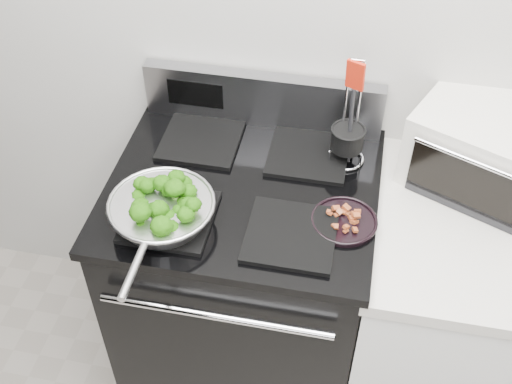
% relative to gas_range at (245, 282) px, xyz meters
% --- Properties ---
extents(back_wall, '(4.00, 0.02, 2.70)m').
position_rel_gas_range_xyz_m(back_wall, '(0.30, 0.34, 0.86)').
color(back_wall, beige).
rests_on(back_wall, ground).
extents(gas_range, '(0.79, 0.69, 1.13)m').
position_rel_gas_range_xyz_m(gas_range, '(0.00, 0.00, 0.00)').
color(gas_range, black).
rests_on(gas_range, floor).
extents(counter, '(0.62, 0.68, 0.92)m').
position_rel_gas_range_xyz_m(counter, '(0.68, -0.00, -0.03)').
color(counter, white).
rests_on(counter, floor).
extents(skillet, '(0.29, 0.47, 0.06)m').
position_rel_gas_range_xyz_m(skillet, '(-0.18, -0.19, 0.51)').
color(skillet, silver).
rests_on(skillet, gas_range).
extents(broccoli_pile, '(0.23, 0.23, 0.08)m').
position_rel_gas_range_xyz_m(broccoli_pile, '(-0.18, -0.19, 0.53)').
color(broccoli_pile, '#0F3404').
rests_on(broccoli_pile, skillet).
extents(bacon_plate, '(0.18, 0.18, 0.04)m').
position_rel_gas_range_xyz_m(bacon_plate, '(0.31, -0.09, 0.48)').
color(bacon_plate, black).
rests_on(bacon_plate, gas_range).
extents(utensil_holder, '(0.12, 0.12, 0.36)m').
position_rel_gas_range_xyz_m(utensil_holder, '(0.28, 0.17, 0.53)').
color(utensil_holder, silver).
rests_on(utensil_holder, gas_range).
extents(toaster_oven, '(0.50, 0.45, 0.24)m').
position_rel_gas_range_xyz_m(toaster_oven, '(0.68, 0.19, 0.55)').
color(toaster_oven, silver).
rests_on(toaster_oven, counter).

